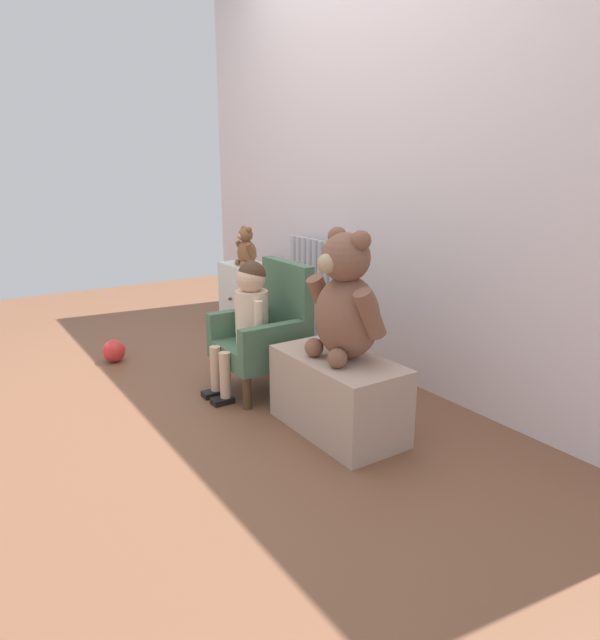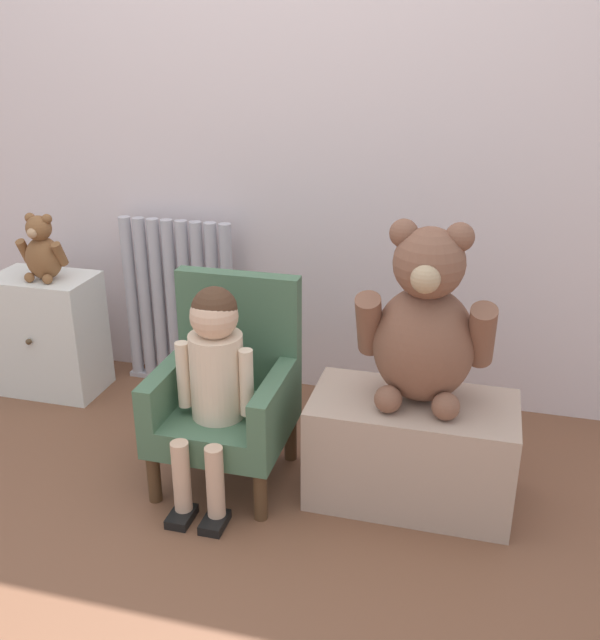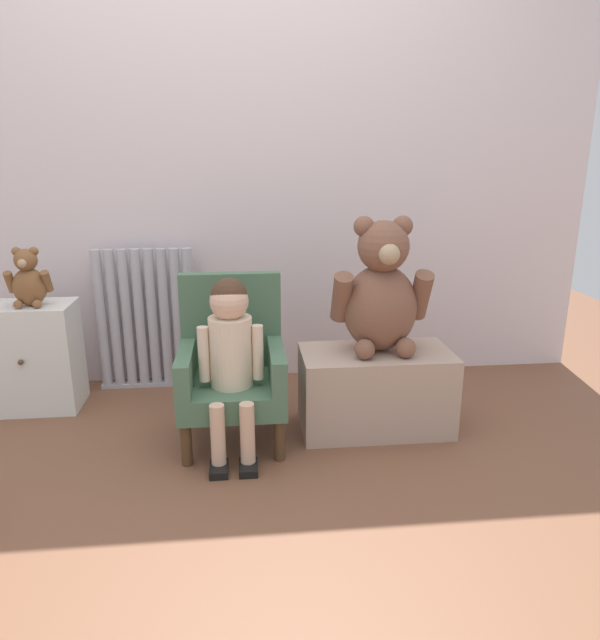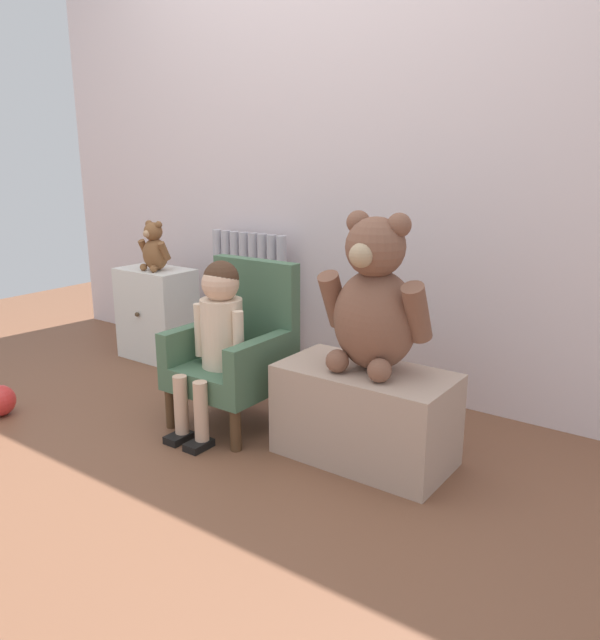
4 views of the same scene
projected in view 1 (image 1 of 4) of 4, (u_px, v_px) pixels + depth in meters
The scene contains 10 objects.
ground_plane at pixel (177, 407), 2.85m from camera, with size 6.00×6.00×0.00m, color brown.
back_wall at pixel (372, 158), 3.17m from camera, with size 3.80×0.05×2.40m, color silver.
radiator at pixel (313, 295), 3.66m from camera, with size 0.50×0.05×0.71m.
small_dresser at pixel (248, 300), 3.97m from camera, with size 0.41×0.28×0.50m.
child_armchair at pixel (267, 333), 3.01m from camera, with size 0.42×0.41×0.68m.
child_figure at pixel (248, 310), 2.91m from camera, with size 0.25×0.35×0.70m.
low_bench at pixel (338, 394), 2.56m from camera, with size 0.64×0.34×0.35m, color tan.
large_teddy_bear at pixel (346, 303), 2.45m from camera, with size 0.41×0.29×0.57m.
small_teddy_bear at pixel (246, 248), 3.83m from camera, with size 0.19×0.13×0.26m.
toy_ball at pixel (114, 351), 3.47m from camera, with size 0.14×0.14×0.14m, color red.
Camera 1 is at (2.54, -0.92, 1.19)m, focal length 32.00 mm.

